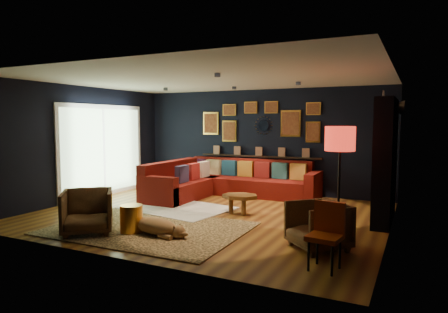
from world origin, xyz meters
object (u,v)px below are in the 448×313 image
at_px(coffee_table, 240,198).
at_px(armchair_left, 87,210).
at_px(dog, 156,223).
at_px(pouf, 181,192).
at_px(floor_lamp, 340,143).
at_px(gold_stool, 132,219).
at_px(sectional, 222,183).
at_px(orange_chair, 327,230).
at_px(armchair_right, 318,223).

bearing_deg(coffee_table, armchair_left, -125.59).
relative_size(armchair_left, dog, 0.68).
bearing_deg(pouf, floor_lamp, -16.79).
bearing_deg(floor_lamp, gold_stool, -153.98).
bearing_deg(floor_lamp, armchair_left, -153.42).
bearing_deg(gold_stool, sectional, 91.86).
height_order(coffee_table, armchair_left, armchair_left).
distance_m(orange_chair, dog, 2.75).
bearing_deg(dog, gold_stool, -164.64).
xyz_separation_m(armchair_left, dog, (1.04, 0.40, -0.19)).
height_order(sectional, armchair_right, sectional).
height_order(armchair_right, gold_stool, armchair_right).
distance_m(coffee_table, pouf, 1.84).
height_order(gold_stool, floor_lamp, floor_lamp).
bearing_deg(armchair_right, dog, -125.77).
bearing_deg(armchair_right, floor_lamp, 127.50).
xyz_separation_m(sectional, gold_stool, (0.11, -3.52, -0.10)).
height_order(armchair_right, orange_chair, orange_chair).
xyz_separation_m(armchair_left, gold_stool, (0.61, 0.34, -0.16)).
xyz_separation_m(gold_stool, dog, (0.43, 0.06, -0.03)).
height_order(pouf, orange_chair, orange_chair).
xyz_separation_m(sectional, armchair_left, (-0.50, -3.86, 0.07)).
xyz_separation_m(sectional, floor_lamp, (3.11, -2.05, 1.13)).
xyz_separation_m(coffee_table, armchair_right, (1.85, -1.46, 0.05)).
bearing_deg(gold_stool, armchair_left, -150.76).
distance_m(armchair_left, floor_lamp, 4.18).
relative_size(pouf, dog, 0.45).
height_order(gold_stool, orange_chair, orange_chair).
bearing_deg(armchair_right, gold_stool, -126.16).
bearing_deg(gold_stool, pouf, 104.96).
relative_size(sectional, dog, 2.95).
bearing_deg(gold_stool, armchair_right, 9.95).
height_order(sectional, pouf, sectional).
bearing_deg(floor_lamp, orange_chair, -84.56).
distance_m(sectional, dog, 3.50).
bearing_deg(pouf, gold_stool, -75.04).
distance_m(armchair_right, gold_stool, 2.94).
bearing_deg(armchair_right, armchair_left, -122.48).
height_order(pouf, armchair_right, armchair_right).
relative_size(armchair_right, dog, 0.64).
distance_m(coffee_table, gold_stool, 2.23).
height_order(coffee_table, orange_chair, orange_chair).
relative_size(armchair_left, armchair_right, 1.06).
height_order(armchair_right, floor_lamp, floor_lamp).
distance_m(pouf, orange_chair, 4.75).
distance_m(gold_stool, floor_lamp, 3.56).
relative_size(armchair_right, floor_lamp, 0.43).
relative_size(sectional, gold_stool, 7.51).
xyz_separation_m(coffee_table, dog, (-0.61, -1.91, -0.11)).
bearing_deg(dog, coffee_table, 79.89).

